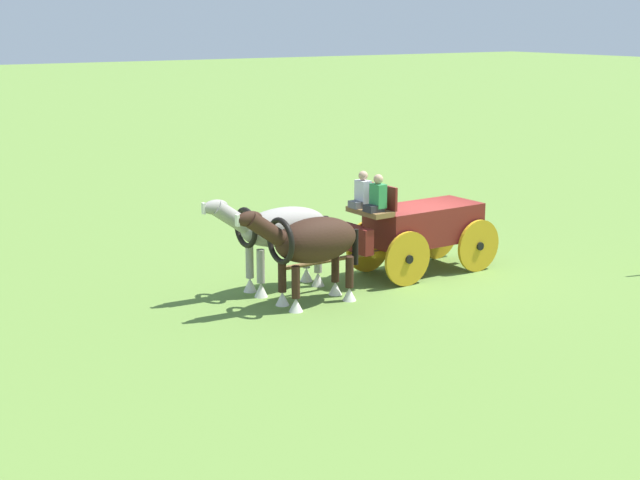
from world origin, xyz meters
name	(u,v)px	position (x,y,z in m)	size (l,w,h in m)	color
ground_plane	(423,271)	(0.00, 0.00, 0.00)	(220.00, 220.00, 0.00)	olive
show_wagon	(418,226)	(0.19, 0.01, 1.16)	(5.77, 1.75, 2.60)	maroon
draft_horse_near	(311,243)	(3.71, 0.75, 1.36)	(3.06, 1.04, 2.23)	#331E14
draft_horse_off	(278,230)	(3.76, -0.55, 1.40)	(3.25, 0.96, 2.27)	#9E998E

